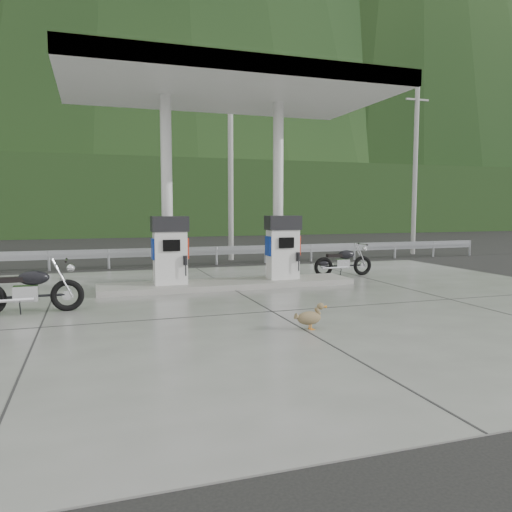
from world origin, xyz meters
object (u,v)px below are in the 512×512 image
object	(u,v)px
gas_pump_left	(170,250)
duck	(309,318)
gas_pump_right	(283,247)
motorcycle_left	(29,290)
motorcycle_right	(343,262)

from	to	relation	value
gas_pump_left	duck	size ratio (longest dim) A/B	3.22
gas_pump_right	duck	distance (m)	5.44
motorcycle_left	motorcycle_right	xyz separation A→B (m)	(8.89, 3.07, -0.03)
gas_pump_left	motorcycle_left	world-z (taller)	gas_pump_left
gas_pump_right	motorcycle_left	distance (m)	6.78
gas_pump_left	motorcycle_left	distance (m)	3.88
gas_pump_right	motorcycle_right	size ratio (longest dim) A/B	0.96
motorcycle_left	duck	world-z (taller)	motorcycle_left
gas_pump_right	motorcycle_right	distance (m)	2.72
gas_pump_left	gas_pump_right	world-z (taller)	same
motorcycle_left	duck	distance (m)	5.81
gas_pump_right	duck	size ratio (longest dim) A/B	3.22
motorcycle_left	duck	xyz separation A→B (m)	(4.91, -3.08, -0.28)
gas_pump_right	motorcycle_right	world-z (taller)	gas_pump_right
gas_pump_right	motorcycle_right	xyz separation A→B (m)	(2.46, 0.99, -0.60)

